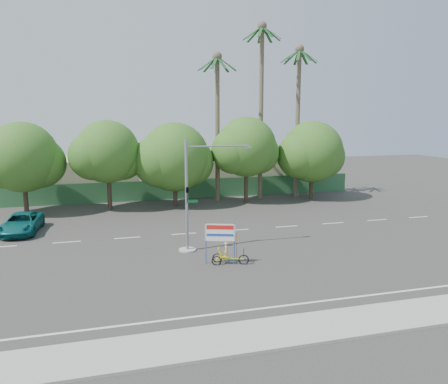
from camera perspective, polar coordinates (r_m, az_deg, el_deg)
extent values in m
plane|color=#33302D|center=(24.80, 2.71, -9.87)|extent=(120.00, 120.00, 0.00)
cube|color=gray|center=(18.38, 10.32, -17.18)|extent=(50.00, 2.40, 0.12)
cube|color=#336B3D|center=(44.89, -5.81, 0.35)|extent=(38.00, 0.08, 2.00)
cube|color=beige|center=(48.67, -18.43, 1.82)|extent=(12.00, 8.00, 4.00)
cube|color=beige|center=(50.98, 2.22, 2.44)|extent=(14.00, 8.00, 3.60)
cylinder|color=#473828|center=(41.27, -24.51, -0.26)|extent=(0.40, 0.40, 3.52)
sphere|color=#1F5519|center=(40.88, -24.83, 4.16)|extent=(6.00, 6.00, 6.00)
sphere|color=#1F5519|center=(41.02, -22.84, 3.53)|extent=(4.32, 4.32, 4.32)
sphere|color=#1F5519|center=(40.90, -26.72, 3.57)|extent=(4.56, 4.56, 4.56)
cylinder|color=#473828|center=(40.70, -14.76, 0.34)|extent=(0.40, 0.40, 3.74)
sphere|color=#1F5519|center=(40.30, -14.97, 5.11)|extent=(5.60, 5.60, 5.60)
sphere|color=#1F5519|center=(40.68, -13.16, 4.38)|extent=(4.03, 4.03, 4.03)
sphere|color=#1F5519|center=(40.09, -16.75, 4.51)|extent=(4.26, 4.26, 4.26)
cylinder|color=#473828|center=(41.22, -6.38, 0.41)|extent=(0.40, 0.40, 3.30)
sphere|color=#1F5519|center=(40.84, -6.46, 4.56)|extent=(6.40, 6.40, 6.40)
sphere|color=#1F5519|center=(41.43, -4.54, 3.94)|extent=(4.61, 4.61, 4.61)
sphere|color=#1F5519|center=(40.42, -8.42, 4.04)|extent=(4.86, 4.86, 4.86)
cylinder|color=#473828|center=(42.81, 2.90, 1.20)|extent=(0.40, 0.40, 3.87)
sphere|color=#1F5519|center=(42.42, 2.94, 5.90)|extent=(5.80, 5.80, 5.80)
sphere|color=#1F5519|center=(43.18, 4.46, 5.13)|extent=(4.18, 4.18, 4.18)
sphere|color=#1F5519|center=(41.82, 1.34, 5.37)|extent=(4.41, 4.41, 4.41)
cylinder|color=#473828|center=(45.51, 11.30, 1.25)|extent=(0.40, 0.40, 3.43)
sphere|color=#1F5519|center=(45.16, 11.43, 5.17)|extent=(6.20, 6.20, 6.20)
sphere|color=#1F5519|center=(46.11, 12.80, 4.53)|extent=(4.46, 4.46, 4.46)
sphere|color=#1F5519|center=(44.35, 9.95, 4.73)|extent=(4.71, 4.71, 4.71)
cylinder|color=#70604C|center=(44.40, 4.85, 9.98)|extent=(0.44, 0.44, 17.00)
sphere|color=#70604C|center=(45.23, 5.02, 20.81)|extent=(0.90, 0.90, 0.90)
cube|color=#1C4C21|center=(45.44, 6.19, 19.90)|extent=(1.91, 0.28, 1.36)
cube|color=#1C4C21|center=(45.92, 5.62, 19.80)|extent=(1.65, 1.44, 1.36)
cube|color=#1C4C21|center=(46.02, 4.78, 19.79)|extent=(0.61, 1.93, 1.36)
cube|color=#1C4C21|center=(45.71, 4.04, 19.87)|extent=(1.20, 1.80, 1.36)
cube|color=#1C4C21|center=(45.12, 3.73, 20.01)|extent=(1.89, 0.92, 1.36)
cube|color=#1C4C21|center=(44.52, 4.02, 20.14)|extent=(1.89, 0.92, 1.36)
cube|color=#1C4C21|center=(44.20, 4.78, 20.21)|extent=(1.20, 1.80, 1.36)
cube|color=#1C4C21|center=(44.31, 5.66, 20.17)|extent=(0.61, 1.93, 1.36)
cube|color=#1C4C21|center=(44.81, 6.21, 20.04)|extent=(1.65, 1.44, 1.36)
cylinder|color=#70604C|center=(45.94, 9.57, 8.63)|extent=(0.44, 0.44, 15.00)
sphere|color=#70604C|center=(46.41, 9.85, 17.93)|extent=(0.90, 0.90, 0.90)
cube|color=#1C4C21|center=(46.72, 10.92, 17.02)|extent=(1.91, 0.28, 1.36)
cube|color=#1C4C21|center=(47.17, 10.33, 16.97)|extent=(1.65, 1.44, 1.36)
cube|color=#1C4C21|center=(47.22, 9.51, 16.98)|extent=(0.61, 1.93, 1.36)
cube|color=#1C4C21|center=(46.86, 8.84, 17.06)|extent=(1.20, 1.80, 1.36)
cube|color=#1C4C21|center=(46.25, 8.61, 17.16)|extent=(1.89, 0.92, 1.36)
cube|color=#1C4C21|center=(45.67, 8.95, 17.25)|extent=(1.89, 0.92, 1.36)
cube|color=#1C4C21|center=(45.39, 9.72, 17.27)|extent=(1.20, 1.80, 1.36)
cube|color=#1C4C21|center=(45.56, 10.54, 17.22)|extent=(0.61, 1.93, 1.36)
cube|color=#1C4C21|center=(46.09, 11.01, 17.12)|extent=(1.65, 1.44, 1.36)
cylinder|color=#70604C|center=(43.08, -0.86, 8.03)|extent=(0.44, 0.44, 14.00)
sphere|color=#70604C|center=(43.42, -0.89, 17.30)|extent=(0.90, 0.90, 0.90)
cube|color=#1C4C21|center=(43.59, 0.36, 16.40)|extent=(1.91, 0.28, 1.36)
cube|color=#1C4C21|center=(44.11, -0.15, 16.32)|extent=(1.65, 1.44, 1.36)
cube|color=#1C4C21|center=(44.28, -0.99, 16.30)|extent=(0.61, 1.93, 1.36)
cube|color=#1C4C21|center=(44.02, -1.78, 16.33)|extent=(1.20, 1.80, 1.36)
cube|color=#1C4C21|center=(43.44, -2.17, 16.41)|extent=(1.89, 0.92, 1.36)
cube|color=#1C4C21|center=(42.82, -1.97, 16.51)|extent=(1.89, 0.92, 1.36)
cube|color=#1C4C21|center=(42.44, -1.24, 16.58)|extent=(1.20, 1.80, 1.36)
cube|color=#1C4C21|center=(42.49, -0.34, 16.57)|extent=(0.61, 1.93, 1.36)
cube|color=#1C4C21|center=(42.95, 0.30, 16.50)|extent=(1.65, 1.44, 1.36)
cylinder|color=gray|center=(27.88, -4.80, -7.54)|extent=(1.10, 1.10, 0.10)
cylinder|color=gray|center=(27.06, -4.91, -0.55)|extent=(0.18, 0.18, 7.00)
cylinder|color=gray|center=(27.11, -0.82, 6.01)|extent=(4.00, 0.10, 0.10)
cube|color=gray|center=(27.65, 3.01, 5.87)|extent=(0.55, 0.20, 0.12)
imported|color=black|center=(26.83, -4.83, -0.42)|extent=(0.16, 0.20, 1.00)
cube|color=#14662D|center=(27.19, -4.17, -1.24)|extent=(0.70, 0.04, 0.18)
torus|color=black|center=(25.27, 2.58, -8.84)|extent=(0.60, 0.27, 0.61)
torus|color=black|center=(25.61, -0.88, -8.62)|extent=(0.56, 0.26, 0.57)
torus|color=black|center=(25.13, -0.99, -8.98)|extent=(0.56, 0.26, 0.57)
cube|color=#CDCB12|center=(25.29, 0.82, -8.69)|extent=(1.47, 0.57, 0.05)
cube|color=#CDCB12|center=(25.36, -0.93, -8.76)|extent=(0.24, 0.53, 0.05)
cube|color=#CDCB12|center=(25.27, 0.00, -8.39)|extent=(0.55, 0.51, 0.05)
cube|color=#CDCB12|center=(25.21, -0.56, -7.83)|extent=(0.32, 0.43, 0.49)
cylinder|color=black|center=(25.16, 2.59, -8.06)|extent=(0.03, 0.03, 0.50)
cube|color=black|center=(25.08, 2.59, -7.53)|extent=(0.17, 0.40, 0.04)
imported|color=#CCB284|center=(25.16, 0.31, -7.66)|extent=(0.34, 0.41, 0.98)
cylinder|color=blue|center=(25.14, -2.39, -6.66)|extent=(0.06, 0.06, 2.44)
cylinder|color=blue|center=(25.01, 1.35, -6.75)|extent=(0.06, 0.06, 2.44)
cube|color=white|center=(24.89, -0.53, -5.31)|extent=(1.63, 0.63, 1.00)
cube|color=red|center=(24.78, -0.53, -4.62)|extent=(1.45, 0.54, 0.24)
cube|color=blue|center=(24.89, -0.53, -5.63)|extent=(1.45, 0.54, 0.13)
cylinder|color=black|center=(25.08, 1.66, -7.35)|extent=(0.02, 0.02, 1.90)
cube|color=red|center=(24.93, 0.93, -6.04)|extent=(0.76, 0.29, 0.59)
imported|color=#0D5D5E|center=(35.01, -24.92, -3.71)|extent=(2.72, 5.28, 1.43)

